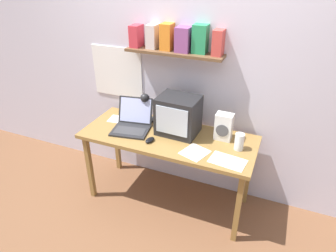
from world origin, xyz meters
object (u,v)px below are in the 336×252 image
at_px(juice_glass, 239,142).
at_px(loose_paper_near_laptop, 195,152).
at_px(loose_paper_near_monitor, 228,161).
at_px(crt_monitor, 178,115).
at_px(printed_handout, 118,119).
at_px(corner_desk, 168,142).
at_px(computer_mouse, 150,140).
at_px(desk_lamp, 146,104).
at_px(space_heater, 224,127).
at_px(laptop, 133,122).

relative_size(juice_glass, loose_paper_near_laptop, 0.57).
relative_size(loose_paper_near_laptop, loose_paper_near_monitor, 0.86).
xyz_separation_m(crt_monitor, juice_glass, (0.57, -0.07, -0.11)).
bearing_deg(printed_handout, loose_paper_near_laptop, -16.40).
height_order(corner_desk, computer_mouse, computer_mouse).
relative_size(desk_lamp, space_heater, 1.22).
distance_m(laptop, loose_paper_near_laptop, 0.70).
bearing_deg(corner_desk, desk_lamp, 149.89).
bearing_deg(space_heater, crt_monitor, -172.34).
height_order(computer_mouse, printed_handout, computer_mouse).
distance_m(space_heater, printed_handout, 1.07).
bearing_deg(crt_monitor, desk_lamp, 169.62).
distance_m(crt_monitor, loose_paper_near_monitor, 0.62).
height_order(crt_monitor, loose_paper_near_monitor, crt_monitor).
distance_m(desk_lamp, loose_paper_near_laptop, 0.73).
relative_size(corner_desk, printed_handout, 7.95).
bearing_deg(printed_handout, space_heater, 2.32).
relative_size(crt_monitor, desk_lamp, 1.25).
bearing_deg(space_heater, desk_lamp, 178.52).
relative_size(laptop, juice_glass, 2.70).
distance_m(corner_desk, printed_handout, 0.60).
bearing_deg(corner_desk, loose_paper_near_monitor, -17.30).
xyz_separation_m(desk_lamp, printed_handout, (-0.28, -0.08, -0.19)).
bearing_deg(loose_paper_near_laptop, desk_lamp, 150.86).
distance_m(laptop, computer_mouse, 0.31).
bearing_deg(desk_lamp, crt_monitor, 9.61).
relative_size(laptop, space_heater, 1.63).
xyz_separation_m(crt_monitor, laptop, (-0.43, -0.09, -0.11)).
height_order(space_heater, computer_mouse, space_heater).
bearing_deg(printed_handout, loose_paper_near_monitor, -13.43).
height_order(laptop, desk_lamp, desk_lamp).
height_order(desk_lamp, loose_paper_near_laptop, desk_lamp).
bearing_deg(computer_mouse, loose_paper_near_monitor, -2.27).
xyz_separation_m(printed_handout, loose_paper_near_monitor, (1.18, -0.28, 0.00)).
xyz_separation_m(crt_monitor, computer_mouse, (-0.17, -0.25, -0.16)).
relative_size(computer_mouse, loose_paper_near_laptop, 0.44).
relative_size(loose_paper_near_laptop, printed_handout, 1.30).
distance_m(corner_desk, loose_paper_near_laptop, 0.36).
bearing_deg(desk_lamp, juice_glass, 13.26).
height_order(desk_lamp, printed_handout, desk_lamp).
xyz_separation_m(corner_desk, computer_mouse, (-0.11, -0.16, 0.09)).
bearing_deg(computer_mouse, crt_monitor, 55.68).
xyz_separation_m(loose_paper_near_laptop, loose_paper_near_monitor, (0.28, -0.02, 0.00)).
height_order(crt_monitor, printed_handout, crt_monitor).
xyz_separation_m(laptop, loose_paper_near_laptop, (0.68, -0.17, -0.06)).
relative_size(crt_monitor, space_heater, 1.52).
xyz_separation_m(computer_mouse, printed_handout, (-0.48, 0.25, -0.01)).
distance_m(corner_desk, juice_glass, 0.65).
relative_size(desk_lamp, loose_paper_near_monitor, 0.99).
bearing_deg(desk_lamp, laptop, -88.90).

